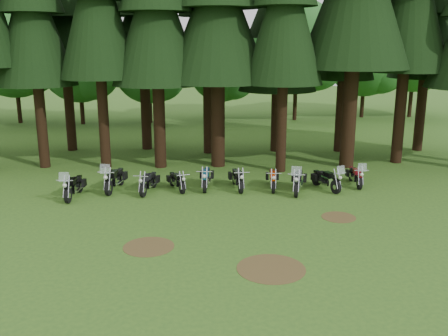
{
  "coord_description": "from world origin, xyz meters",
  "views": [
    {
      "loc": [
        -1.46,
        -18.33,
        7.0
      ],
      "look_at": [
        0.11,
        5.0,
        1.0
      ],
      "focal_mm": 40.0,
      "sensor_mm": 36.0,
      "label": 1
    }
  ],
  "objects": [
    {
      "name": "decid_7",
      "position": [
        19.46,
        26.83,
        6.22
      ],
      "size": [
        8.44,
        8.2,
        10.55
      ],
      "color": "black",
      "rests_on": "ground"
    },
    {
      "name": "decid_2",
      "position": [
        -10.43,
        24.78,
        4.95
      ],
      "size": [
        6.72,
        6.53,
        8.4
      ],
      "color": "black",
      "rests_on": "ground"
    },
    {
      "name": "decid_1",
      "position": [
        -15.99,
        25.76,
        5.83
      ],
      "size": [
        7.91,
        7.69,
        9.88
      ],
      "color": "black",
      "rests_on": "ground"
    },
    {
      "name": "motorcycle_2",
      "position": [
        -3.51,
        4.53,
        0.46
      ],
      "size": [
        0.68,
        2.18,
        0.9
      ],
      "rotation": [
        0.0,
        0.0,
        -0.25
      ],
      "color": "black",
      "rests_on": "ground"
    },
    {
      "name": "decid_5",
      "position": [
        8.29,
        25.71,
        6.23
      ],
      "size": [
        8.45,
        8.21,
        10.56
      ],
      "color": "black",
      "rests_on": "ground"
    },
    {
      "name": "ground",
      "position": [
        0.0,
        0.0,
        0.0
      ],
      "size": [
        120.0,
        120.0,
        0.0
      ],
      "primitive_type": "plane",
      "color": "#31591E",
      "rests_on": "ground"
    },
    {
      "name": "motorcycle_7",
      "position": [
        3.56,
        4.07,
        0.52
      ],
      "size": [
        0.99,
        2.42,
        1.54
      ],
      "rotation": [
        0.0,
        0.0,
        -0.29
      ],
      "color": "black",
      "rests_on": "ground"
    },
    {
      "name": "dirt_patch_1",
      "position": [
        4.5,
        0.5,
        0.01
      ],
      "size": [
        1.4,
        1.4,
        0.01
      ],
      "primitive_type": "cylinder",
      "color": "#4C3D1E",
      "rests_on": "ground"
    },
    {
      "name": "motorcycle_3",
      "position": [
        -2.17,
        4.83,
        0.42
      ],
      "size": [
        0.82,
        1.92,
        0.82
      ],
      "rotation": [
        0.0,
        0.0,
        0.36
      ],
      "color": "black",
      "rests_on": "ground"
    },
    {
      "name": "decid_3",
      "position": [
        -4.71,
        25.13,
        4.51
      ],
      "size": [
        6.12,
        5.95,
        7.65
      ],
      "color": "black",
      "rests_on": "ground"
    },
    {
      "name": "motorcycle_1",
      "position": [
        -5.15,
        4.96,
        0.53
      ],
      "size": [
        0.78,
        2.51,
        1.58
      ],
      "rotation": [
        0.0,
        0.0,
        -0.19
      ],
      "color": "black",
      "rests_on": "ground"
    },
    {
      "name": "motorcycle_5",
      "position": [
        0.76,
        4.83,
        0.47
      ],
      "size": [
        0.4,
        2.26,
        0.92
      ],
      "rotation": [
        0.0,
        0.0,
        0.09
      ],
      "color": "black",
      "rests_on": "ground"
    },
    {
      "name": "motorcycle_8",
      "position": [
        5.01,
        4.39,
        0.48
      ],
      "size": [
        1.07,
        2.2,
        1.42
      ],
      "rotation": [
        0.0,
        0.0,
        0.36
      ],
      "color": "black",
      "rests_on": "ground"
    },
    {
      "name": "dirt_patch_0",
      "position": [
        -3.0,
        -2.0,
        0.01
      ],
      "size": [
        1.8,
        1.8,
        0.01
      ],
      "primitive_type": "cylinder",
      "color": "#4C3D1E",
      "rests_on": "ground"
    },
    {
      "name": "pine_back_4",
      "position": [
        4.04,
        13.25,
        8.25
      ],
      "size": [
        4.94,
        4.94,
        13.78
      ],
      "color": "black",
      "rests_on": "ground"
    },
    {
      "name": "decid_4",
      "position": [
        1.58,
        26.32,
        4.37
      ],
      "size": [
        5.93,
        5.76,
        7.41
      ],
      "color": "black",
      "rests_on": "ground"
    },
    {
      "name": "motorcycle_0",
      "position": [
        -6.86,
        3.92,
        0.5
      ],
      "size": [
        0.55,
        2.37,
        1.49
      ],
      "rotation": [
        0.0,
        0.0,
        -0.1
      ],
      "color": "black",
      "rests_on": "ground"
    },
    {
      "name": "motorcycle_6",
      "position": [
        2.46,
        4.71,
        0.45
      ],
      "size": [
        0.41,
        2.16,
        0.88
      ],
      "rotation": [
        0.0,
        0.0,
        -0.12
      ],
      "color": "black",
      "rests_on": "ground"
    },
    {
      "name": "motorcycle_9",
      "position": [
        6.66,
        5.02,
        0.46
      ],
      "size": [
        0.43,
        2.17,
        1.37
      ],
      "rotation": [
        0.0,
        0.0,
        -0.05
      ],
      "color": "black",
      "rests_on": "ground"
    },
    {
      "name": "motorcycle_4",
      "position": [
        -0.76,
        5.05,
        0.48
      ],
      "size": [
        0.42,
        2.31,
        0.94
      ],
      "rotation": [
        0.0,
        0.0,
        -0.1
      ],
      "color": "black",
      "rests_on": "ground"
    },
    {
      "name": "decid_6",
      "position": [
        14.85,
        27.01,
        5.2
      ],
      "size": [
        7.06,
        6.86,
        8.82
      ],
      "color": "black",
      "rests_on": "ground"
    },
    {
      "name": "dirt_patch_2",
      "position": [
        1.0,
        -4.0,
        0.01
      ],
      "size": [
        2.2,
        2.2,
        0.01
      ],
      "primitive_type": "cylinder",
      "color": "#4C3D1E",
      "rests_on": "ground"
    }
  ]
}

